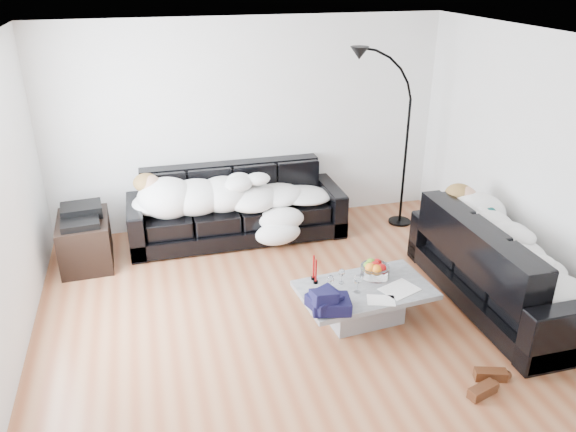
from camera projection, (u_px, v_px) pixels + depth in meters
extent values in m
plane|color=brown|center=(296.00, 310.00, 5.60)|extent=(5.00, 5.00, 0.00)
cube|color=silver|center=(248.00, 125.00, 7.04)|extent=(5.00, 0.02, 2.60)
cube|color=silver|center=(535.00, 165.00, 5.64)|extent=(0.02, 4.50, 2.60)
plane|color=white|center=(298.00, 39.00, 4.52)|extent=(5.00, 5.00, 0.00)
cube|color=black|center=(237.00, 205.00, 6.93)|extent=(2.62, 0.91, 0.86)
cube|color=black|center=(504.00, 263.00, 5.57)|extent=(0.95, 2.21, 0.89)
ellipsoid|color=#0A4841|center=(465.00, 211.00, 6.04)|extent=(0.42, 0.38, 0.20)
cube|color=#939699|center=(364.00, 304.00, 5.38)|extent=(1.30, 0.84, 0.36)
cylinder|color=white|center=(375.00, 268.00, 5.46)|extent=(0.36, 0.36, 0.18)
cylinder|color=white|center=(342.00, 276.00, 5.35)|extent=(0.08, 0.08, 0.15)
cylinder|color=white|center=(330.00, 283.00, 5.23)|extent=(0.07, 0.07, 0.16)
cylinder|color=white|center=(357.00, 284.00, 5.19)|extent=(0.08, 0.08, 0.18)
cylinder|color=maroon|center=(316.00, 272.00, 5.32)|extent=(0.05, 0.05, 0.25)
cylinder|color=maroon|center=(314.00, 268.00, 5.39)|extent=(0.05, 0.05, 0.26)
cube|color=silver|center=(400.00, 289.00, 5.27)|extent=(0.41, 0.36, 0.01)
cube|color=silver|center=(381.00, 300.00, 5.10)|extent=(0.30, 0.25, 0.01)
cube|color=black|center=(85.00, 241.00, 6.37)|extent=(0.58, 0.82, 0.55)
cube|color=black|center=(81.00, 214.00, 6.23)|extent=(0.47, 0.38, 0.13)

